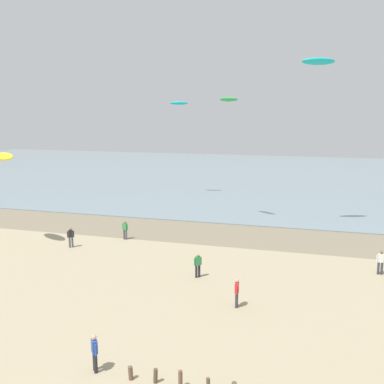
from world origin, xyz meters
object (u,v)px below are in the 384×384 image
Objects in this scene: person_nearest_camera at (198,264)px; person_right_flank at (237,292)px; kite_aloft_5 at (3,157)px; kite_aloft_2 at (318,61)px; person_left_flank at (95,352)px; person_far_down_beach at (125,229)px; kite_aloft_7 at (229,99)px; kite_aloft_3 at (179,103)px; person_by_waterline at (71,237)px; person_mid_beach at (381,262)px.

person_nearest_camera is 1.00× the size of person_right_flank.
person_right_flank is 22.29m from kite_aloft_5.
person_left_flank is at bearing -128.08° from kite_aloft_2.
kite_aloft_7 is at bearing 46.75° from person_far_down_beach.
person_far_down_beach is 0.72× the size of kite_aloft_3.
person_left_flank is 19.40m from person_far_down_beach.
person_far_down_beach is at bearing 137.87° from person_right_flank.
kite_aloft_7 reaches higher than person_far_down_beach.
person_by_waterline is 0.57× the size of kite_aloft_2.
person_by_waterline is (-23.83, -0.27, 0.00)m from person_mid_beach.
kite_aloft_2 is at bearing 29.38° from person_by_waterline.
person_nearest_camera and person_far_down_beach have the same top height.
kite_aloft_3 is (-7.78, 38.26, 11.33)m from person_left_flank.
kite_aloft_3 is (-16.82, 12.50, -3.28)m from kite_aloft_2.
kite_aloft_5 is at bearing 137.50° from person_left_flank.
person_nearest_camera and person_left_flank have the same top height.
kite_aloft_2 is at bearing 62.69° from person_nearest_camera.
kite_aloft_7 is at bearing 139.21° from person_mid_beach.
kite_aloft_5 is (-7.62, -24.15, -4.72)m from kite_aloft_3.
person_far_down_beach is 15.89m from kite_aloft_7.
person_right_flank is 0.75× the size of kite_aloft_7.
person_right_flank is 22.16m from kite_aloft_7.
kite_aloft_3 is at bearing 124.65° from kite_aloft_2.
person_left_flank is (-1.65, -11.43, 0.00)m from person_nearest_camera.
person_by_waterline and person_right_flank have the same top height.
kite_aloft_3 is 25.76m from kite_aloft_5.
person_left_flank is at bearing -122.52° from person_right_flank.
person_left_flank is 0.72× the size of kite_aloft_3.
person_right_flank is 34.98m from kite_aloft_3.
person_nearest_camera and person_mid_beach have the same top height.
person_nearest_camera is 4.96m from person_right_flank.
person_nearest_camera is 12.30m from person_by_waterline.
kite_aloft_3 is at bearing -22.08° from kite_aloft_7.
person_right_flank and person_far_down_beach have the same top height.
kite_aloft_2 is at bearing 113.81° from person_mid_beach.
person_far_down_beach is 0.54× the size of kite_aloft_5.
person_right_flank is at bearing -121.63° from kite_aloft_2.
kite_aloft_7 is at bearing 45.75° from person_by_waterline.
kite_aloft_5 is at bearing -177.78° from person_mid_beach.
kite_aloft_2 is 1.34× the size of kite_aloft_7.
kite_aloft_2 is (9.04, 25.76, 14.61)m from person_left_flank.
person_mid_beach is 20.61m from person_far_down_beach.
person_mid_beach is 0.54× the size of kite_aloft_5.
person_by_waterline is 1.00× the size of person_far_down_beach.
person_right_flank is 1.00× the size of person_far_down_beach.
person_right_flank is 0.57× the size of kite_aloft_2.
kite_aloft_7 is at bearing 88.06° from person_left_flank.
person_right_flank is at bearing -25.78° from person_by_waterline.
person_far_down_beach is (-8.35, 6.77, 0.00)m from person_nearest_camera.
person_mid_beach is at bearing 40.63° from person_right_flank.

